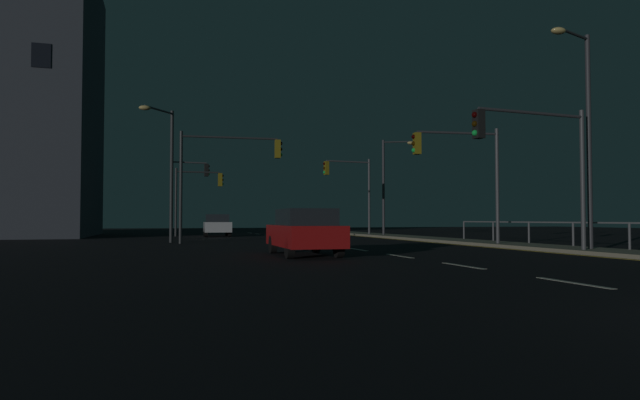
% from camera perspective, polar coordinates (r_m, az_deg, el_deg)
% --- Properties ---
extents(ground_plane, '(112.00, 112.00, 0.00)m').
position_cam_1_polar(ground_plane, '(22.67, 3.53, -5.10)').
color(ground_plane, black).
rests_on(ground_plane, ground).
extents(sidewalk_right, '(2.31, 77.00, 0.14)m').
position_cam_1_polar(sidewalk_right, '(26.13, 19.18, -4.43)').
color(sidewalk_right, gray).
rests_on(sidewalk_right, ground).
extents(lane_markings_center, '(0.14, 50.00, 0.01)m').
position_cam_1_polar(lane_markings_center, '(25.98, 0.92, -4.69)').
color(lane_markings_center, silver).
rests_on(lane_markings_center, ground).
extents(lane_edge_line, '(0.14, 53.00, 0.01)m').
position_cam_1_polar(lane_edge_line, '(29.68, 11.35, -4.32)').
color(lane_edge_line, gold).
rests_on(lane_edge_line, ground).
extents(car, '(1.88, 4.42, 1.57)m').
position_cam_1_polar(car, '(18.55, -1.63, -3.25)').
color(car, '#B71414').
rests_on(car, ground).
extents(car_oncoming, '(2.03, 4.48, 1.57)m').
position_cam_1_polar(car_oncoming, '(40.08, -10.64, -2.54)').
color(car_oncoming, silver).
rests_on(car_oncoming, ground).
extents(traffic_light_overhead_east, '(3.69, 0.64, 5.46)m').
position_cam_1_polar(traffic_light_overhead_east, '(39.39, 3.11, 2.00)').
color(traffic_light_overhead_east, '#4C4C51').
rests_on(traffic_light_overhead_east, sidewalk_right).
extents(traffic_light_far_left, '(5.21, 0.57, 5.66)m').
position_cam_1_polar(traffic_light_far_left, '(28.50, -9.75, 3.71)').
color(traffic_light_far_left, '#2D3033').
rests_on(traffic_light_far_left, ground).
extents(traffic_light_far_center, '(4.75, 0.61, 5.00)m').
position_cam_1_polar(traffic_light_far_center, '(20.36, 21.39, 5.15)').
color(traffic_light_far_center, '#4C4C51').
rests_on(traffic_light_far_center, sidewalk_right).
extents(traffic_light_near_right, '(3.44, 0.34, 4.87)m').
position_cam_1_polar(traffic_light_near_right, '(40.44, -12.58, 1.15)').
color(traffic_light_near_right, '#2D3033').
rests_on(traffic_light_near_right, ground).
extents(traffic_light_mid_right, '(4.11, 0.65, 5.19)m').
position_cam_1_polar(traffic_light_mid_right, '(25.34, 14.32, 3.92)').
color(traffic_light_mid_right, '#4C4C51').
rests_on(traffic_light_mid_right, sidewalk_right).
extents(traffic_light_far_right, '(2.88, 0.59, 5.70)m').
position_cam_1_polar(traffic_light_far_right, '(41.99, -13.60, 1.77)').
color(traffic_light_far_right, '#2D3033').
rests_on(traffic_light_far_right, ground).
extents(street_lamp_far_end, '(2.23, 0.97, 7.94)m').
position_cam_1_polar(street_lamp_far_end, '(22.51, 25.69, 7.58)').
color(street_lamp_far_end, '#38383D').
rests_on(street_lamp_far_end, sidewalk_right).
extents(street_lamp_across_street, '(1.70, 1.99, 6.94)m').
position_cam_1_polar(street_lamp_across_street, '(29.62, -15.64, 3.92)').
color(street_lamp_across_street, '#2D3033').
rests_on(street_lamp_across_street, ground).
extents(street_lamp_corner, '(2.10, 1.12, 6.62)m').
position_cam_1_polar(street_lamp_corner, '(38.56, 7.19, 2.42)').
color(street_lamp_corner, '#38383D').
rests_on(street_lamp_corner, sidewalk_right).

